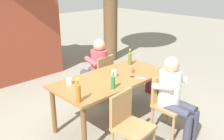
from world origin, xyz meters
The scene contains 17 objects.
ground_plane centered at (0.00, 0.00, 0.00)m, with size 24.00×24.00×0.00m, color gray.
dining_table centered at (0.00, 0.00, 0.68)m, with size 1.86×0.89×0.77m.
chair_near_right centered at (0.42, -0.74, 0.49)m, with size 0.45×0.45×0.87m.
chair_far_right centered at (0.43, 0.74, 0.49)m, with size 0.48×0.48×0.87m.
chair_near_left centered at (-0.43, -0.74, 0.49)m, with size 0.49×0.49×0.87m.
person_in_white_shirt centered at (0.42, -0.85, 0.66)m, with size 0.47×0.61×1.18m.
person_in_plaid_shirt centered at (0.42, 0.85, 0.66)m, with size 0.47×0.61×1.18m.
bottle_amber centered at (-0.87, -0.31, 0.91)m, with size 0.06×0.06×0.31m.
bottle_olive centered at (0.65, 0.22, 0.89)m, with size 0.06×0.06×0.29m.
bottle_green centered at (-0.28, -0.31, 0.88)m, with size 0.06×0.06×0.25m.
cup_glass centered at (0.04, 0.00, 0.82)m, with size 0.08×0.08×0.11m, color silver.
cup_white centered at (-0.63, 0.24, 0.82)m, with size 0.08×0.08×0.09m, color white.
cup_terracotta centered at (0.36, -0.07, 0.82)m, with size 0.07×0.07×0.10m, color #BC6B47.
table_knife centered at (0.27, -0.27, 0.78)m, with size 0.13×0.22×0.01m.
backpack_by_near_side centered at (1.43, -0.10, 0.19)m, with size 0.28×0.25×0.39m.
backpack_by_far_side centered at (1.41, 0.23, 0.23)m, with size 0.29×0.24×0.47m.
brick_kiosk centered at (-0.20, 3.31, 1.45)m, with size 2.18×1.72×2.77m.
Camera 1 is at (-2.52, -2.61, 2.22)m, focal length 40.56 mm.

